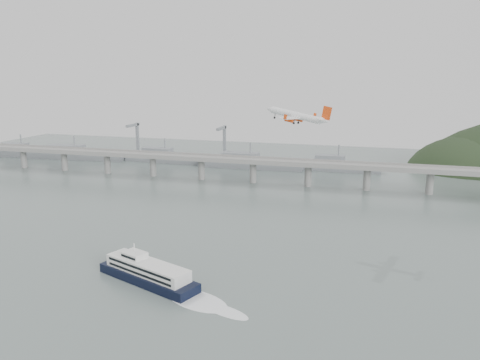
% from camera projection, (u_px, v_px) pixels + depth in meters
% --- Properties ---
extents(ground, '(900.00, 900.00, 0.00)m').
position_uv_depth(ground, '(209.00, 275.00, 230.84)').
color(ground, slate).
rests_on(ground, ground).
extents(bridge, '(800.00, 22.00, 23.90)m').
position_uv_depth(bridge, '(285.00, 165.00, 414.45)').
color(bridge, gray).
rests_on(bridge, ground).
extents(distant_fleet, '(453.00, 60.90, 40.00)m').
position_uv_depth(distant_fleet, '(159.00, 157.00, 520.05)').
color(distant_fleet, slate).
rests_on(distant_fleet, ground).
extents(ferry, '(88.28, 40.92, 17.39)m').
position_uv_depth(ferry, '(148.00, 273.00, 221.85)').
color(ferry, black).
rests_on(ferry, ground).
extents(airliner, '(40.42, 37.50, 11.19)m').
position_uv_depth(airliner, '(297.00, 116.00, 264.72)').
color(airliner, white).
rests_on(airliner, ground).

